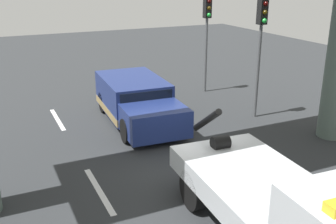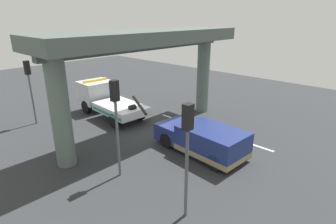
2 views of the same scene
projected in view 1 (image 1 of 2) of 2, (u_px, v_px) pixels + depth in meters
name	position (u px, v px, depth m)	size (l,w,h in m)	color
ground_plane	(192.00, 171.00, 11.76)	(60.00, 40.00, 0.10)	#2D3033
lane_stripe_west	(57.00, 119.00, 15.76)	(2.60, 0.16, 0.01)	silver
lane_stripe_mid	(99.00, 190.00, 10.62)	(2.60, 0.16, 0.01)	silver
tow_truck_white	(306.00, 215.00, 7.45)	(7.31, 2.72, 2.46)	silver
towed_van_green	(137.00, 102.00, 15.36)	(5.31, 2.46, 1.58)	navy
traffic_light_near	(207.00, 25.00, 18.43)	(0.39, 0.32, 4.40)	#515456
traffic_light_far	(261.00, 34.00, 14.98)	(0.39, 0.32, 4.55)	#515456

